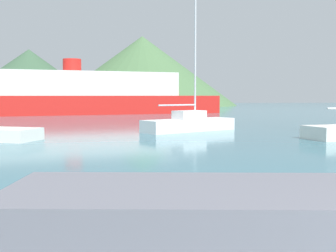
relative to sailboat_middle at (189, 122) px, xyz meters
The scene contains 4 objects.
sailboat_middle is the anchor object (origin of this frame).
ferry_distant 28.57m from the sailboat_middle, 107.53° to the left, with size 37.00×15.35×6.72m.
hill_west 74.43m from the sailboat_middle, 105.72° to the left, with size 34.01×34.01×12.41m.
hill_central 71.32m from the sailboat_middle, 86.00° to the left, with size 43.16×43.16×15.76m.
Camera 1 is at (-3.00, -0.38, 2.26)m, focal length 45.00 mm.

